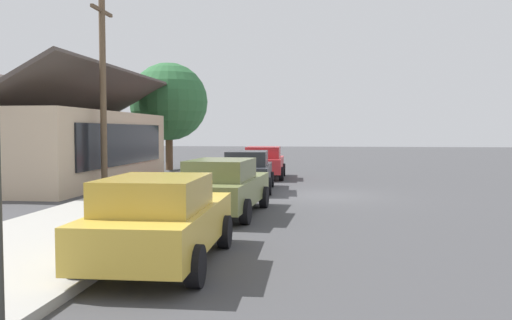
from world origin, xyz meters
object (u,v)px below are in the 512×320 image
object	(u,v)px
car_cherry	(264,162)
traffic_light_main	(83,25)
car_olive	(224,186)
car_mustard	(161,219)
fire_hydrant_red	(180,193)
car_charcoal	(248,171)
shade_tree	(169,102)
utility_pole_wooden	(103,90)

from	to	relation	value
car_cherry	traffic_light_main	world-z (taller)	traffic_light_main
car_olive	traffic_light_main	xyz separation A→B (m)	(-9.05, -0.13, 2.68)
car_mustard	car_cherry	bearing A→B (deg)	-1.06
car_olive	fire_hydrant_red	xyz separation A→B (m)	(1.01, 1.53, -0.32)
car_charcoal	traffic_light_main	xyz separation A→B (m)	(-14.96, -0.24, 2.68)
shade_tree	utility_pole_wooden	world-z (taller)	utility_pole_wooden
car_cherry	utility_pole_wooden	size ratio (longest dim) A/B	0.58
utility_pole_wooden	car_cherry	bearing A→B (deg)	-39.19
car_mustard	car_charcoal	xyz separation A→B (m)	(11.46, -0.01, -0.00)
car_charcoal	traffic_light_main	world-z (taller)	traffic_light_main
shade_tree	car_mustard	bearing A→B (deg)	-164.20
car_mustard	utility_pole_wooden	xyz separation A→B (m)	(10.35, 5.41, 3.11)
car_olive	fire_hydrant_red	bearing A→B (deg)	60.00
car_charcoal	shade_tree	world-z (taller)	shade_tree
car_mustard	fire_hydrant_red	xyz separation A→B (m)	(6.55, 1.41, -0.32)
fire_hydrant_red	car_olive	bearing A→B (deg)	-123.32
utility_pole_wooden	fire_hydrant_red	distance (m)	6.50
car_mustard	car_olive	size ratio (longest dim) A/B	0.91
car_cherry	fire_hydrant_red	world-z (taller)	car_cherry
car_cherry	utility_pole_wooden	distance (m)	9.20
car_charcoal	traffic_light_main	size ratio (longest dim) A/B	0.86
utility_pole_wooden	shade_tree	bearing A→B (deg)	4.06
car_cherry	utility_pole_wooden	bearing A→B (deg)	138.91
car_olive	traffic_light_main	bearing A→B (deg)	-175.88
car_charcoal	fire_hydrant_red	size ratio (longest dim) A/B	6.31
car_mustard	shade_tree	size ratio (longest dim) A/B	0.68
car_cherry	traffic_light_main	size ratio (longest dim) A/B	0.84
traffic_light_main	car_mustard	bearing A→B (deg)	4.07
car_olive	car_mustard	bearing A→B (deg)	-177.96
car_charcoal	shade_tree	size ratio (longest dim) A/B	0.69
shade_tree	utility_pole_wooden	xyz separation A→B (m)	(-11.71, -0.83, -0.19)
car_mustard	fire_hydrant_red	world-z (taller)	car_mustard
traffic_light_main	utility_pole_wooden	xyz separation A→B (m)	(13.86, 5.66, 0.44)
traffic_light_main	utility_pole_wooden	world-z (taller)	utility_pole_wooden
shade_tree	fire_hydrant_red	size ratio (longest dim) A/B	9.12
car_mustard	car_cherry	xyz separation A→B (m)	(17.06, -0.06, 0.00)
car_olive	car_cherry	size ratio (longest dim) A/B	1.11
car_mustard	shade_tree	world-z (taller)	shade_tree
car_mustard	traffic_light_main	distance (m)	4.42
fire_hydrant_red	car_charcoal	bearing A→B (deg)	-16.12
car_olive	car_charcoal	size ratio (longest dim) A/B	1.09
car_mustard	car_charcoal	distance (m)	11.46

